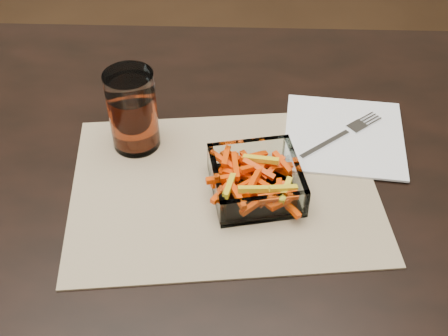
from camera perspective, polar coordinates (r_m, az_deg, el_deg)
The scene contains 6 objects.
dining_table at distance 0.92m, azimuth -8.44°, elevation -4.98°, with size 1.60×0.90×0.75m.
placemat at distance 0.84m, azimuth 0.01°, elevation -1.93°, with size 0.45×0.33×0.00m, color tan.
glass_bowl at distance 0.81m, azimuth 3.25°, elevation -1.38°, with size 0.15×0.15×0.05m.
tumbler at distance 0.88m, azimuth -9.23°, elevation 5.53°, with size 0.08×0.08×0.13m.
napkin at distance 0.94m, azimuth 12.10°, elevation 3.28°, with size 0.19×0.19×0.00m, color white.
fork at distance 0.93m, azimuth 12.03°, elevation 3.40°, with size 0.14×0.12×0.00m.
Camera 1 is at (0.16, -0.59, 1.35)m, focal length 45.00 mm.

